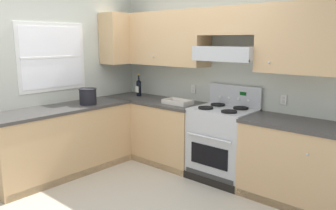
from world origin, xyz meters
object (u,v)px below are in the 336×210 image
(stove, at_px, (222,143))
(bowl, at_px, (178,103))
(wine_bottle, at_px, (139,87))
(bucket, at_px, (88,96))

(stove, height_order, bowl, stove)
(wine_bottle, bearing_deg, bucket, -90.71)
(stove, bearing_deg, bucket, -150.98)
(bucket, bearing_deg, wine_bottle, 89.29)
(wine_bottle, distance_m, bucket, 0.95)
(stove, bearing_deg, wine_bottle, 177.79)
(wine_bottle, relative_size, bowl, 0.89)
(bowl, bearing_deg, wine_bottle, 172.35)
(wine_bottle, bearing_deg, stove, -2.21)
(stove, relative_size, bowl, 3.03)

